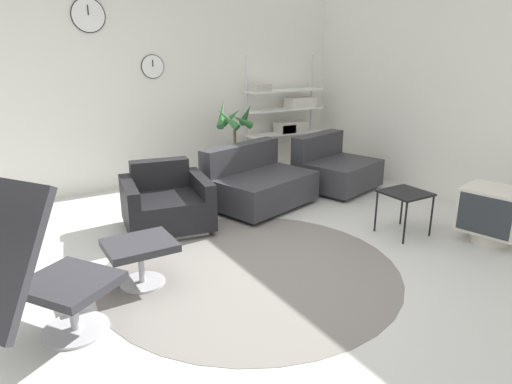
# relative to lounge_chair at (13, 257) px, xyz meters

# --- Properties ---
(ground_plane) EXTENTS (12.00, 12.00, 0.00)m
(ground_plane) POSITION_rel_lounge_chair_xyz_m (1.66, 0.44, -0.71)
(ground_plane) COLOR silver
(wall_back) EXTENTS (12.00, 0.09, 2.80)m
(wall_back) POSITION_rel_lounge_chair_xyz_m (1.66, 3.38, 0.69)
(wall_back) COLOR silver
(wall_back) RESTS_ON ground_plane
(wall_right) EXTENTS (0.06, 12.00, 2.80)m
(wall_right) POSITION_rel_lounge_chair_xyz_m (4.93, 0.44, 0.69)
(wall_right) COLOR silver
(wall_right) RESTS_ON ground_plane
(round_rug) EXTENTS (2.57, 2.57, 0.01)m
(round_rug) POSITION_rel_lounge_chair_xyz_m (1.76, 0.36, -0.71)
(round_rug) COLOR slate
(round_rug) RESTS_ON ground_plane
(lounge_chair) EXTENTS (1.13, 1.00, 1.23)m
(lounge_chair) POSITION_rel_lounge_chair_xyz_m (0.00, 0.00, 0.00)
(lounge_chair) COLOR #BCBCC1
(lounge_chair) RESTS_ON ground_plane
(ottoman) EXTENTS (0.53, 0.45, 0.37)m
(ottoman) POSITION_rel_lounge_chair_xyz_m (0.89, 0.61, -0.43)
(ottoman) COLOR #BCBCC1
(ottoman) RESTS_ON ground_plane
(armchair_red) EXTENTS (0.98, 0.93, 0.68)m
(armchair_red) POSITION_rel_lounge_chair_xyz_m (1.49, 1.65, -0.45)
(armchair_red) COLOR silver
(armchair_red) RESTS_ON ground_plane
(couch_low) EXTENTS (1.39, 1.17, 0.72)m
(couch_low) POSITION_rel_lounge_chair_xyz_m (2.70, 1.78, -0.45)
(couch_low) COLOR black
(couch_low) RESTS_ON ground_plane
(couch_second) EXTENTS (1.16, 1.10, 0.72)m
(couch_second) POSITION_rel_lounge_chair_xyz_m (3.95, 1.85, -0.45)
(couch_second) COLOR black
(couch_second) RESTS_ON ground_plane
(side_table) EXTENTS (0.42, 0.42, 0.45)m
(side_table) POSITION_rel_lounge_chair_xyz_m (3.52, 0.26, -0.31)
(side_table) COLOR black
(side_table) RESTS_ON ground_plane
(crt_television) EXTENTS (0.57, 0.63, 0.55)m
(crt_television) POSITION_rel_lounge_chair_xyz_m (4.09, -0.34, -0.41)
(crt_television) COLOR beige
(crt_television) RESTS_ON ground_plane
(potted_plant) EXTENTS (0.55, 0.55, 1.18)m
(potted_plant) POSITION_rel_lounge_chair_xyz_m (2.91, 2.75, -0.18)
(potted_plant) COLOR #333338
(potted_plant) RESTS_ON ground_plane
(shelf_unit) EXTENTS (1.26, 0.28, 1.74)m
(shelf_unit) POSITION_rel_lounge_chair_xyz_m (4.03, 3.09, 0.17)
(shelf_unit) COLOR #BCBCC1
(shelf_unit) RESTS_ON ground_plane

